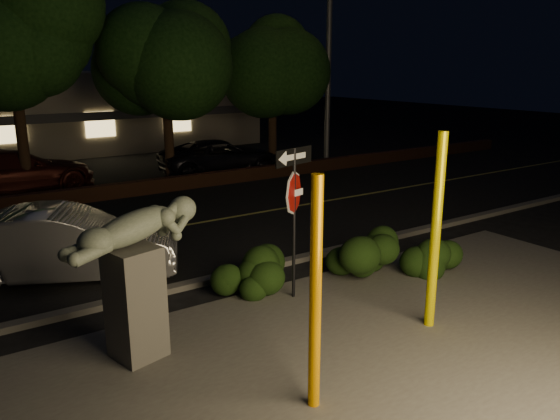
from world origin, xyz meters
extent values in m
plane|color=black|center=(0.00, 10.00, 0.00)|extent=(90.00, 90.00, 0.00)
cube|color=#4C4944|center=(0.00, -1.00, 0.01)|extent=(14.00, 6.00, 0.02)
cube|color=black|center=(0.00, 7.00, 0.01)|extent=(80.00, 8.00, 0.01)
cube|color=#ACA445|center=(0.00, 7.00, 0.02)|extent=(80.00, 0.12, 0.00)
cube|color=#4C4944|center=(0.00, 2.90, 0.06)|extent=(80.00, 0.25, 0.12)
cube|color=#482617|center=(0.00, 11.30, 0.25)|extent=(40.00, 0.35, 0.50)
cube|color=black|center=(0.00, 17.00, 0.01)|extent=(40.00, 12.00, 0.01)
cube|color=slate|center=(0.00, 25.00, 2.00)|extent=(22.00, 10.00, 4.00)
cube|color=#333338|center=(0.00, 19.90, 2.00)|extent=(22.00, 0.20, 0.40)
cube|color=#FFD87F|center=(-2.00, 19.95, 1.60)|extent=(1.40, 0.08, 1.20)
cube|color=#FFD87F|center=(2.00, 19.95, 1.60)|extent=(1.40, 0.08, 1.20)
cube|color=#FFD87F|center=(6.00, 19.95, 1.60)|extent=(1.40, 0.08, 1.20)
cylinder|color=black|center=(-2.50, 13.20, 2.12)|extent=(0.36, 0.36, 4.25)
ellipsoid|color=black|center=(-2.50, 13.20, 6.07)|extent=(5.20, 5.20, 4.68)
cylinder|color=black|center=(2.50, 12.80, 2.00)|extent=(0.36, 0.36, 4.00)
ellipsoid|color=black|center=(2.50, 12.80, 5.68)|extent=(4.80, 4.80, 4.32)
cylinder|color=black|center=(7.50, 13.30, 1.95)|extent=(0.36, 0.36, 3.90)
ellipsoid|color=black|center=(7.50, 13.30, 5.44)|extent=(4.40, 4.40, 3.96)
cylinder|color=#E99400|center=(-1.60, -1.64, 1.55)|extent=(0.16, 0.16, 3.11)
cylinder|color=#E1CE00|center=(1.44, -0.92, 1.67)|extent=(0.17, 0.17, 3.35)
cylinder|color=black|center=(0.18, 1.34, 1.45)|extent=(0.06, 0.06, 2.90)
cube|color=white|center=(0.18, 1.34, 2.07)|extent=(0.43, 0.14, 0.12)
cube|color=black|center=(0.18, 1.34, 2.75)|extent=(0.96, 0.28, 0.31)
cube|color=white|center=(0.18, 1.34, 2.75)|extent=(0.61, 0.18, 0.12)
cube|color=#4C4944|center=(-3.07, 0.86, 0.88)|extent=(0.83, 0.83, 1.77)
sphere|color=slate|center=(-2.14, 1.10, 2.16)|extent=(0.41, 0.41, 0.41)
ellipsoid|color=black|center=(-0.43, 1.89, 0.47)|extent=(1.96, 1.36, 0.93)
ellipsoid|color=black|center=(2.23, 1.42, 0.56)|extent=(1.74, 0.98, 1.12)
ellipsoid|color=black|center=(3.47, 0.83, 0.44)|extent=(1.46, 1.16, 0.89)
cylinder|color=#515256|center=(9.35, 11.83, 5.72)|extent=(0.23, 0.23, 11.44)
imported|color=silver|center=(-3.21, 4.79, 0.76)|extent=(4.85, 3.35, 1.51)
imported|color=#3F130E|center=(-2.80, 13.96, 0.78)|extent=(5.55, 2.67, 1.56)
imported|color=black|center=(4.86, 13.11, 0.70)|extent=(5.26, 2.86, 1.40)
camera|label=1|loc=(-5.47, -6.62, 4.34)|focal=35.00mm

